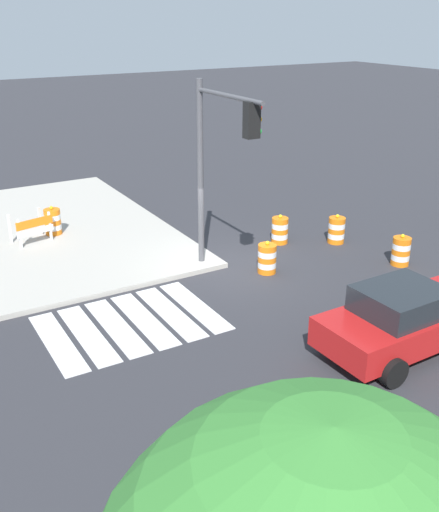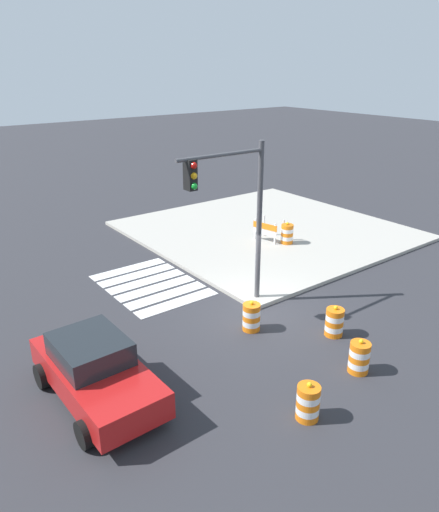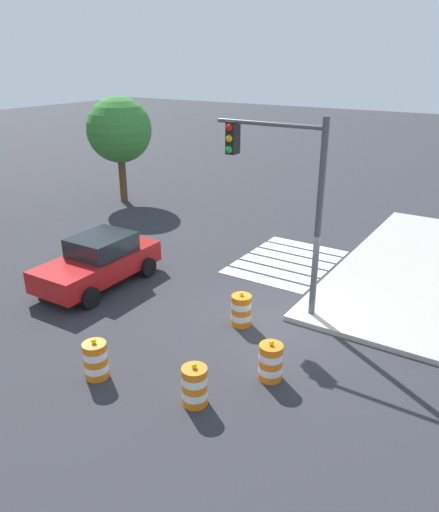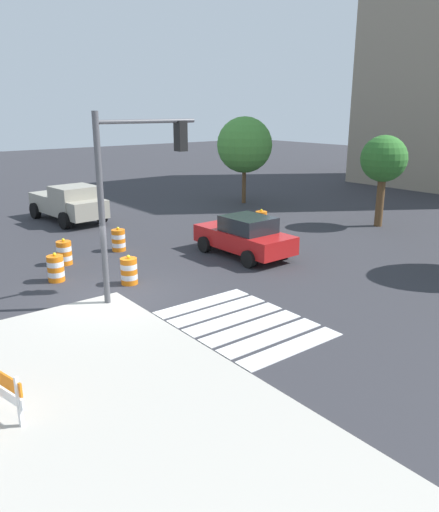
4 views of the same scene
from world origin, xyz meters
The scene contains 10 objects.
ground_plane centered at (0.00, 0.00, 0.00)m, with size 120.00×120.00×0.00m, color #2D2D33.
crosswalk_stripes centered at (4.00, 1.80, 0.01)m, with size 4.35×3.20×0.02m.
sports_car centered at (-1.03, 6.19, 0.81)m, with size 4.33×2.20×1.63m.
traffic_barrel_near_corner centered at (-0.84, 0.90, 0.45)m, with size 0.56×0.56×1.02m.
traffic_barrel_median_near centered at (-2.64, -0.94, 0.45)m, with size 0.56×0.56×1.02m.
traffic_barrel_median_far centered at (-4.78, 2.52, 0.45)m, with size 0.56×0.56×1.02m.
traffic_barrel_far_curb centered at (-4.32, 0.02, 0.45)m, with size 0.56×0.56×1.02m.
traffic_barrel_on_sidewalk centered at (3.90, -5.33, 0.60)m, with size 0.56×0.56×1.02m.
construction_barricade centered at (4.71, -4.81, 0.72)m, with size 1.38×1.04×1.00m.
traffic_light_pole centered at (0.60, 0.54, 3.91)m, with size 0.47×3.29×5.50m.
Camera 1 is at (8.79, 14.48, 7.38)m, focal length 41.74 mm.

